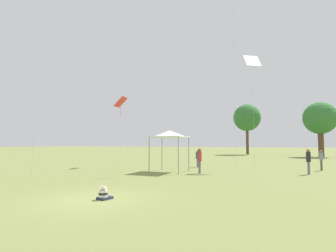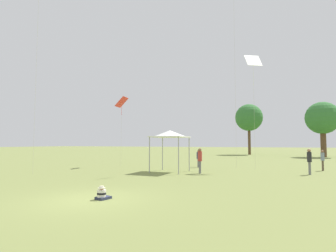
{
  "view_description": "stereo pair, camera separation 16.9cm",
  "coord_description": "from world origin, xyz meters",
  "px_view_note": "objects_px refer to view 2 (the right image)",
  "views": [
    {
      "loc": [
        6.8,
        -8.41,
        2.2
      ],
      "look_at": [
        0.12,
        7.45,
        3.34
      ],
      "focal_mm": 28.0,
      "sensor_mm": 36.0,
      "label": 1
    },
    {
      "loc": [
        6.96,
        -8.34,
        2.2
      ],
      "look_at": [
        0.12,
        7.45,
        3.34
      ],
      "focal_mm": 28.0,
      "sensor_mm": 36.0,
      "label": 2
    }
  ],
  "objects_px": {
    "seated_toddler": "(102,194)",
    "kite_0": "(253,62)",
    "canopy_tent": "(170,134)",
    "person_standing_3": "(198,157)",
    "kite_2": "(122,103)",
    "person_standing_0": "(323,158)",
    "person_standing_2": "(309,159)",
    "distant_tree_0": "(249,118)",
    "distant_tree_1": "(322,118)",
    "person_standing_1": "(200,158)"
  },
  "relations": [
    {
      "from": "canopy_tent",
      "to": "distant_tree_0",
      "type": "distance_m",
      "value": 35.4
    },
    {
      "from": "person_standing_2",
      "to": "kite_0",
      "type": "xyz_separation_m",
      "value": [
        -3.85,
        2.39,
        8.1
      ]
    },
    {
      "from": "person_standing_2",
      "to": "kite_0",
      "type": "bearing_deg",
      "value": 97.39
    },
    {
      "from": "seated_toddler",
      "to": "distant_tree_1",
      "type": "relative_size",
      "value": 0.07
    },
    {
      "from": "person_standing_0",
      "to": "person_standing_2",
      "type": "distance_m",
      "value": 3.63
    },
    {
      "from": "seated_toddler",
      "to": "kite_0",
      "type": "bearing_deg",
      "value": 85.16
    },
    {
      "from": "seated_toddler",
      "to": "canopy_tent",
      "type": "distance_m",
      "value": 10.59
    },
    {
      "from": "person_standing_2",
      "to": "distant_tree_1",
      "type": "distance_m",
      "value": 28.74
    },
    {
      "from": "person_standing_3",
      "to": "person_standing_0",
      "type": "bearing_deg",
      "value": -35.45
    },
    {
      "from": "kite_2",
      "to": "distant_tree_1",
      "type": "height_order",
      "value": "distant_tree_1"
    },
    {
      "from": "person_standing_1",
      "to": "person_standing_3",
      "type": "distance_m",
      "value": 4.94
    },
    {
      "from": "kite_2",
      "to": "person_standing_1",
      "type": "bearing_deg",
      "value": 106.86
    },
    {
      "from": "canopy_tent",
      "to": "kite_0",
      "type": "relative_size",
      "value": 0.32
    },
    {
      "from": "canopy_tent",
      "to": "distant_tree_0",
      "type": "xyz_separation_m",
      "value": [
        2.15,
        35.07,
        4.37
      ]
    },
    {
      "from": "canopy_tent",
      "to": "distant_tree_1",
      "type": "relative_size",
      "value": 0.36
    },
    {
      "from": "person_standing_2",
      "to": "distant_tree_1",
      "type": "height_order",
      "value": "distant_tree_1"
    },
    {
      "from": "person_standing_1",
      "to": "canopy_tent",
      "type": "distance_m",
      "value": 2.99
    },
    {
      "from": "person_standing_0",
      "to": "person_standing_1",
      "type": "distance_m",
      "value": 10.29
    },
    {
      "from": "seated_toddler",
      "to": "person_standing_0",
      "type": "distance_m",
      "value": 18.53
    },
    {
      "from": "person_standing_0",
      "to": "seated_toddler",
      "type": "bearing_deg",
      "value": 46.48
    },
    {
      "from": "seated_toddler",
      "to": "person_standing_2",
      "type": "bearing_deg",
      "value": 68.14
    },
    {
      "from": "person_standing_2",
      "to": "kite_2",
      "type": "height_order",
      "value": "kite_2"
    },
    {
      "from": "seated_toddler",
      "to": "person_standing_3",
      "type": "distance_m",
      "value": 14.86
    },
    {
      "from": "distant_tree_0",
      "to": "person_standing_1",
      "type": "bearing_deg",
      "value": -89.59
    },
    {
      "from": "kite_0",
      "to": "distant_tree_0",
      "type": "bearing_deg",
      "value": 110.28
    },
    {
      "from": "person_standing_0",
      "to": "distant_tree_1",
      "type": "distance_m",
      "value": 25.27
    },
    {
      "from": "kite_2",
      "to": "person_standing_0",
      "type": "bearing_deg",
      "value": 134.48
    },
    {
      "from": "seated_toddler",
      "to": "person_standing_3",
      "type": "xyz_separation_m",
      "value": [
        -0.53,
        14.84,
        0.74
      ]
    },
    {
      "from": "person_standing_0",
      "to": "kite_0",
      "type": "height_order",
      "value": "kite_0"
    },
    {
      "from": "person_standing_1",
      "to": "person_standing_0",
      "type": "bearing_deg",
      "value": -120.88
    },
    {
      "from": "distant_tree_1",
      "to": "canopy_tent",
      "type": "bearing_deg",
      "value": -115.15
    },
    {
      "from": "person_standing_2",
      "to": "canopy_tent",
      "type": "height_order",
      "value": "canopy_tent"
    },
    {
      "from": "kite_0",
      "to": "kite_2",
      "type": "bearing_deg",
      "value": -159.06
    },
    {
      "from": "kite_0",
      "to": "kite_2",
      "type": "xyz_separation_m",
      "value": [
        -12.34,
        -1.66,
        -3.01
      ]
    },
    {
      "from": "person_standing_3",
      "to": "person_standing_2",
      "type": "bearing_deg",
      "value": -56.37
    },
    {
      "from": "person_standing_3",
      "to": "kite_2",
      "type": "relative_size",
      "value": 0.23
    },
    {
      "from": "canopy_tent",
      "to": "kite_2",
      "type": "relative_size",
      "value": 0.48
    },
    {
      "from": "kite_0",
      "to": "distant_tree_1",
      "type": "relative_size",
      "value": 1.11
    },
    {
      "from": "seated_toddler",
      "to": "distant_tree_0",
      "type": "distance_m",
      "value": 45.76
    },
    {
      "from": "person_standing_0",
      "to": "canopy_tent",
      "type": "distance_m",
      "value": 12.5
    },
    {
      "from": "person_standing_3",
      "to": "kite_2",
      "type": "height_order",
      "value": "kite_2"
    },
    {
      "from": "kite_2",
      "to": "distant_tree_0",
      "type": "height_order",
      "value": "distant_tree_0"
    },
    {
      "from": "distant_tree_0",
      "to": "person_standing_2",
      "type": "bearing_deg",
      "value": -76.99
    },
    {
      "from": "seated_toddler",
      "to": "distant_tree_1",
      "type": "xyz_separation_m",
      "value": [
        12.79,
        40.36,
        6.06
      ]
    },
    {
      "from": "person_standing_1",
      "to": "kite_0",
      "type": "height_order",
      "value": "kite_0"
    },
    {
      "from": "distant_tree_1",
      "to": "distant_tree_0",
      "type": "bearing_deg",
      "value": 158.07
    },
    {
      "from": "kite_0",
      "to": "person_standing_3",
      "type": "bearing_deg",
      "value": -166.8
    },
    {
      "from": "person_standing_1",
      "to": "person_standing_2",
      "type": "relative_size",
      "value": 1.01
    },
    {
      "from": "person_standing_3",
      "to": "kite_0",
      "type": "height_order",
      "value": "kite_0"
    },
    {
      "from": "seated_toddler",
      "to": "kite_2",
      "type": "bearing_deg",
      "value": 132.8
    }
  ]
}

